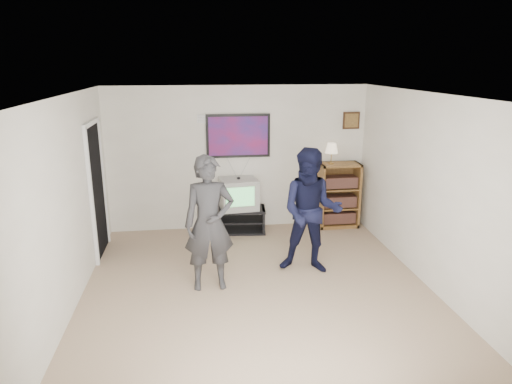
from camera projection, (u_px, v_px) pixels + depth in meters
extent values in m
cube|color=#94745E|center=(258.00, 292.00, 5.90)|extent=(4.50, 5.00, 0.01)
cube|color=white|center=(259.00, 95.00, 5.21)|extent=(4.50, 5.00, 0.01)
cube|color=beige|center=(238.00, 159.00, 7.94)|extent=(4.50, 0.01, 2.50)
cube|color=beige|center=(66.00, 207.00, 5.26)|extent=(0.01, 5.00, 2.50)
cube|color=beige|center=(432.00, 193.00, 5.85)|extent=(0.01, 5.00, 2.50)
cube|color=black|center=(240.00, 209.00, 7.91)|extent=(0.89, 0.55, 0.04)
cube|color=black|center=(241.00, 230.00, 8.02)|extent=(0.89, 0.55, 0.04)
cube|color=black|center=(218.00, 221.00, 7.91)|extent=(0.08, 0.46, 0.43)
cube|color=black|center=(263.00, 219.00, 8.02)|extent=(0.08, 0.46, 0.43)
imported|color=#2B2B2D|center=(209.00, 224.00, 5.81)|extent=(0.67, 0.46, 1.77)
imported|color=black|center=(311.00, 211.00, 6.28)|extent=(1.02, 0.89, 1.77)
cube|color=white|center=(206.00, 202.00, 5.92)|extent=(0.04, 0.11, 0.03)
cube|color=white|center=(305.00, 190.00, 6.42)|extent=(0.06, 0.12, 0.03)
cube|color=black|center=(238.00, 136.00, 7.80)|extent=(1.10, 0.03, 0.75)
cube|color=white|center=(205.00, 119.00, 7.66)|extent=(0.28, 0.02, 0.14)
cube|color=black|center=(351.00, 120.00, 8.01)|extent=(0.30, 0.03, 0.30)
cube|color=black|center=(97.00, 191.00, 6.86)|extent=(0.03, 0.85, 2.00)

